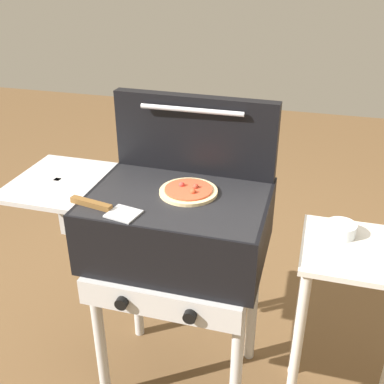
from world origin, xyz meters
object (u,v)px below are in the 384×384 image
grill (175,230)px  topping_bowl_far (341,230)px  pizza_pepperoni (189,191)px  prep_table (358,304)px  spatula (104,208)px

grill → topping_bowl_far: 0.59m
grill → pizza_pepperoni: bearing=34.3°
grill → prep_table: bearing=0.4°
grill → spatula: 0.29m
grill → spatula: size_ratio=3.61×
grill → pizza_pepperoni: (0.04, 0.03, 0.15)m
pizza_pepperoni → topping_bowl_far: bearing=4.6°
pizza_pepperoni → prep_table: bearing=-2.3°
grill → spatula: spatula is taller
grill → prep_table: (0.67, 0.00, -0.20)m
grill → topping_bowl_far: grill is taller
grill → topping_bowl_far: bearing=7.2°
prep_table → topping_bowl_far: (-0.09, 0.07, 0.25)m
pizza_pepperoni → topping_bowl_far: 0.55m
spatula → topping_bowl_far: bearing=16.9°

